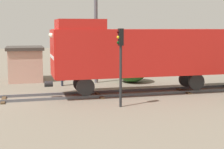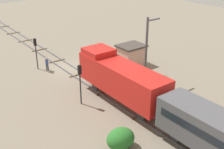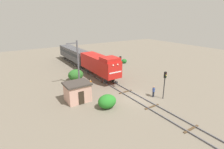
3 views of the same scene
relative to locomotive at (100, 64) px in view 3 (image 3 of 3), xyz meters
name	(u,v)px [view 3 (image 3 of 3)]	position (x,y,z in m)	size (l,w,h in m)	color
ground_plane	(137,99)	(0.00, -11.15, -2.77)	(103.76, 103.76, 0.00)	#756B5B
railway_track	(137,98)	(0.00, -11.15, -2.70)	(2.40, 69.18, 0.16)	#595960
locomotive	(100,64)	(0.00, 0.00, 0.00)	(2.90, 11.60, 4.60)	red
passenger_car_leading	(74,53)	(0.00, 13.34, -0.25)	(2.84, 14.00, 3.66)	#4C4C51
traffic_signal_near	(165,80)	(3.20, -13.11, 0.08)	(0.32, 0.34, 4.11)	#262628
traffic_signal_mid	(120,63)	(3.40, -2.04, 0.16)	(0.32, 0.34, 4.22)	#262628
worker_near_track	(154,91)	(2.40, -11.92, -1.78)	(0.38, 0.38, 1.70)	#262B38
worker_by_signal	(90,84)	(-4.20, -4.34, -1.78)	(0.38, 0.38, 1.70)	#262B38
catenary_mast	(78,62)	(-5.06, -1.60, 1.37)	(1.94, 0.28, 7.79)	#595960
relay_hut	(77,92)	(-7.50, -6.92, -1.38)	(3.50, 2.90, 2.74)	#D19E8C
bush_near	(107,101)	(-5.06, -10.91, -1.87)	(2.49, 2.04, 1.81)	#277C26
bush_mid	(124,61)	(10.67, 6.36, -2.24)	(1.48, 1.21, 1.07)	#206726
bush_far	(105,64)	(4.53, 5.73, -1.91)	(2.36, 1.93, 1.72)	#276726
bush_back	(76,75)	(-4.53, 1.17, -1.73)	(2.88, 2.35, 2.09)	#2B6726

